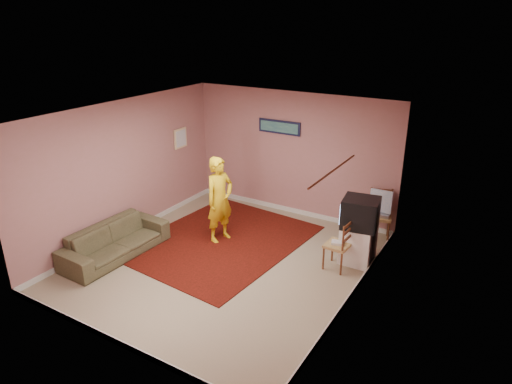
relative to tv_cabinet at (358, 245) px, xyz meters
The scene contains 26 objects.
ground 2.29m from the tv_cabinet, 149.26° to the right, with size 5.00×5.00×0.00m, color gray.
wall_back 2.55m from the tv_cabinet, 145.50° to the left, with size 4.50×0.02×2.60m, color #A76E72.
wall_front 4.26m from the tv_cabinet, 118.05° to the right, with size 4.50×0.02×2.60m, color #A76E72.
wall_left 4.46m from the tv_cabinet, 164.57° to the right, with size 0.02×5.00×2.60m, color #A76E72.
wall_right 1.54m from the tv_cabinet, 75.50° to the right, with size 0.02×5.00×2.60m, color #A76E72.
ceiling 3.20m from the tv_cabinet, 149.26° to the right, with size 4.50×5.00×0.02m, color silver.
baseboard_back 2.38m from the tv_cabinet, 145.70° to the left, with size 4.50×0.02×0.10m, color silver.
baseboard_front 4.15m from the tv_cabinet, 118.12° to the right, with size 4.50×0.02×0.10m, color silver.
baseboard_left 4.36m from the tv_cabinet, 164.53° to the right, with size 0.02×5.00×0.10m, color silver.
baseboard_right 1.23m from the tv_cabinet, 75.96° to the right, with size 0.02×5.00×0.10m, color silver.
window 2.36m from the tv_cabinet, 81.88° to the right, with size 0.01×1.10×1.50m, color black.
curtain_sheer 2.41m from the tv_cabinet, 82.78° to the right, with size 0.01×0.75×2.10m, color white.
curtain_floral 1.78m from the tv_cabinet, 80.04° to the right, with size 0.01×0.35×2.10m, color white.
curtain_rod 2.87m from the tv_cabinet, 83.08° to the right, with size 0.02×0.02×1.40m, color brown.
picture_back 3.01m from the tv_cabinet, 149.85° to the left, with size 0.95×0.04×0.28m.
picture_left 4.36m from the tv_cabinet, behind, with size 0.04×0.38×0.42m.
area_rug 2.55m from the tv_cabinet, 167.05° to the right, with size 2.66×3.32×0.02m, color black.
tv_cabinet is the anchor object (origin of this frame).
crt_tv 0.59m from the tv_cabinet, behind, with size 0.66×0.61×0.51m.
chair_a 1.07m from the tv_cabinet, 87.25° to the left, with size 0.54×0.52×0.53m.
dvd_player 1.06m from the tv_cabinet, 87.25° to the left, with size 0.37×0.27×0.06m, color #B4B4B9.
blue_throw 1.13m from the tv_cabinet, 87.25° to the left, with size 0.41×0.05×0.43m, color #89B6E0.
chair_b 0.47m from the tv_cabinet, 122.78° to the right, with size 0.41×0.42×0.48m.
game_console 0.45m from the tv_cabinet, 122.78° to the right, with size 0.20×0.15×0.04m, color silver.
sofa 4.24m from the tv_cabinet, 152.31° to the right, with size 1.97×0.77×0.57m, color brown.
person 2.60m from the tv_cabinet, 168.62° to the right, with size 0.60×0.39×1.63m, color yellow.
Camera 1 is at (4.01, -5.69, 4.03)m, focal length 32.00 mm.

